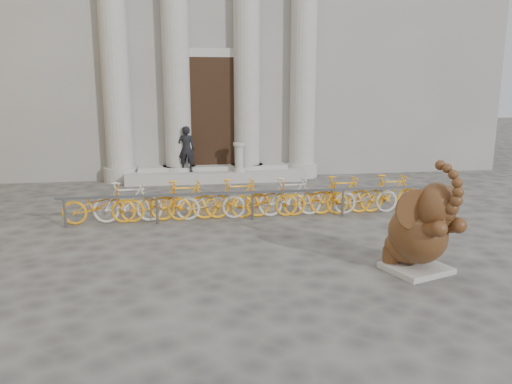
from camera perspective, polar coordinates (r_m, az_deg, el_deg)
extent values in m
plane|color=#474442|center=(8.44, 0.14, -10.57)|extent=(80.00, 80.00, 0.00)
cube|color=gray|center=(22.89, -6.15, 18.90)|extent=(22.00, 10.00, 12.00)
cube|color=black|center=(17.68, -5.02, 8.94)|extent=(2.40, 0.16, 4.00)
cylinder|color=#A8A59E|center=(17.62, -15.86, 14.06)|extent=(0.90, 0.90, 8.00)
cylinder|color=#A8A59E|center=(17.51, -9.14, 14.37)|extent=(0.90, 0.90, 8.00)
cylinder|color=#A8A59E|center=(17.67, -1.08, 14.50)|extent=(0.90, 0.90, 8.00)
cylinder|color=#A8A59E|center=(18.06, 5.42, 14.39)|extent=(0.90, 0.90, 8.00)
cube|color=#A8A59E|center=(17.41, -4.77, 1.87)|extent=(6.00, 1.20, 0.36)
cube|color=#A8A59E|center=(9.47, 17.82, -8.27)|extent=(1.26, 1.19, 0.10)
ellipsoid|color=black|center=(9.50, 17.00, -5.87)|extent=(1.07, 1.04, 0.65)
ellipsoid|color=black|center=(9.28, 17.99, -4.52)|extent=(1.32, 1.47, 1.06)
cylinder|color=black|center=(9.46, 15.18, -6.94)|extent=(0.39, 0.39, 0.26)
cylinder|color=black|center=(9.83, 17.55, -6.37)|extent=(0.39, 0.39, 0.26)
cylinder|color=black|center=(8.80, 18.93, -4.10)|extent=(0.43, 0.65, 0.41)
cylinder|color=black|center=(9.12, 20.88, -3.68)|extent=(0.43, 0.65, 0.41)
ellipsoid|color=black|center=(8.90, 19.90, -1.55)|extent=(0.86, 0.84, 0.81)
cylinder|color=black|center=(8.74, 17.75, -1.91)|extent=(0.69, 0.06, 0.69)
cylinder|color=black|center=(9.24, 20.78, -1.40)|extent=(0.59, 0.45, 0.69)
cone|color=beige|center=(8.72, 20.25, -2.96)|extent=(0.19, 0.23, 0.11)
cone|color=beige|center=(8.90, 21.32, -2.75)|extent=(0.09, 0.24, 0.11)
cube|color=slate|center=(12.16, -0.39, -0.03)|extent=(9.22, 0.06, 0.06)
cylinder|color=slate|center=(12.39, -21.00, -2.28)|extent=(0.06, 0.06, 0.70)
cylinder|color=slate|center=(12.12, -11.23, -2.00)|extent=(0.06, 0.06, 0.70)
cylinder|color=slate|center=(12.24, -0.39, -1.63)|extent=(0.06, 0.06, 0.70)
cylinder|color=slate|center=(12.78, 9.88, -1.23)|extent=(0.06, 0.06, 0.70)
cylinder|color=slate|center=(13.60, 18.31, -0.87)|extent=(0.06, 0.06, 0.70)
imported|color=#FFA516|center=(12.46, -17.53, -1.24)|extent=(1.70, 0.50, 1.00)
imported|color=beige|center=(12.38, -14.47, -1.15)|extent=(1.66, 0.47, 1.00)
imported|color=#FFA516|center=(12.33, -11.38, -1.05)|extent=(1.70, 0.50, 1.00)
imported|color=#FFA516|center=(12.32, -8.27, -0.95)|extent=(1.66, 0.47, 1.00)
imported|color=beige|center=(12.34, -5.17, -0.85)|extent=(1.70, 0.50, 1.00)
imported|color=#FFA516|center=(12.40, -2.09, -0.75)|extent=(1.66, 0.47, 1.00)
imported|color=#FFA516|center=(12.50, 0.95, -0.64)|extent=(1.70, 0.50, 1.00)
imported|color=beige|center=(12.63, 3.94, -0.54)|extent=(1.66, 0.47, 1.00)
imported|color=#FFA516|center=(12.79, 6.86, -0.43)|extent=(1.70, 0.50, 1.00)
imported|color=#FFA516|center=(12.99, 9.70, -0.33)|extent=(1.66, 0.47, 1.00)
imported|color=beige|center=(13.21, 12.44, -0.23)|extent=(1.70, 0.50, 1.00)
imported|color=#FFA516|center=(13.47, 15.09, -0.13)|extent=(1.66, 0.47, 1.00)
imported|color=black|center=(17.14, -7.96, 4.89)|extent=(0.62, 0.45, 1.56)
cylinder|color=#A8A59E|center=(17.15, -1.93, 2.56)|extent=(0.40, 0.40, 0.12)
cylinder|color=#A8A59E|center=(17.09, -1.94, 3.87)|extent=(0.28, 0.28, 0.91)
cylinder|color=#A8A59E|center=(17.03, -1.95, 5.48)|extent=(0.40, 0.40, 0.10)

